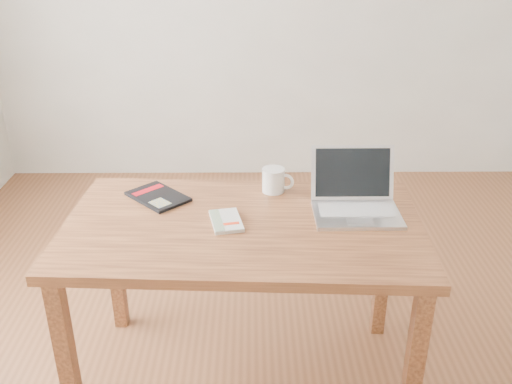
{
  "coord_description": "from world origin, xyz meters",
  "views": [
    {
      "loc": [
        -0.16,
        -2.08,
        1.78
      ],
      "look_at": [
        -0.14,
        -0.14,
        0.85
      ],
      "focal_mm": 40.0,
      "sensor_mm": 36.0,
      "label": 1
    }
  ],
  "objects_px": {
    "laptop": "(355,199)",
    "coffee_mug": "(274,180)",
    "white_guidebook": "(226,221)",
    "black_guidebook": "(158,197)",
    "desk": "(243,244)"
  },
  "relations": [
    {
      "from": "desk",
      "to": "laptop",
      "type": "relative_size",
      "value": 4.17
    },
    {
      "from": "black_guidebook",
      "to": "laptop",
      "type": "distance_m",
      "value": 0.8
    },
    {
      "from": "coffee_mug",
      "to": "black_guidebook",
      "type": "bearing_deg",
      "value": -156.13
    },
    {
      "from": "white_guidebook",
      "to": "coffee_mug",
      "type": "xyz_separation_m",
      "value": [
        0.19,
        0.27,
        0.05
      ]
    },
    {
      "from": "laptop",
      "to": "coffee_mug",
      "type": "bearing_deg",
      "value": 150.05
    },
    {
      "from": "laptop",
      "to": "coffee_mug",
      "type": "xyz_separation_m",
      "value": [
        -0.31,
        0.18,
        0.0
      ]
    },
    {
      "from": "laptop",
      "to": "coffee_mug",
      "type": "distance_m",
      "value": 0.36
    },
    {
      "from": "white_guidebook",
      "to": "laptop",
      "type": "xyz_separation_m",
      "value": [
        0.5,
        0.1,
        0.04
      ]
    },
    {
      "from": "desk",
      "to": "black_guidebook",
      "type": "relative_size",
      "value": 4.76
    },
    {
      "from": "white_guidebook",
      "to": "black_guidebook",
      "type": "distance_m",
      "value": 0.36
    },
    {
      "from": "black_guidebook",
      "to": "laptop",
      "type": "xyz_separation_m",
      "value": [
        0.79,
        -0.11,
        0.04
      ]
    },
    {
      "from": "white_guidebook",
      "to": "black_guidebook",
      "type": "height_order",
      "value": "white_guidebook"
    },
    {
      "from": "white_guidebook",
      "to": "laptop",
      "type": "relative_size",
      "value": 0.59
    },
    {
      "from": "white_guidebook",
      "to": "laptop",
      "type": "bearing_deg",
      "value": -0.25
    },
    {
      "from": "coffee_mug",
      "to": "white_guidebook",
      "type": "bearing_deg",
      "value": -108.16
    }
  ]
}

